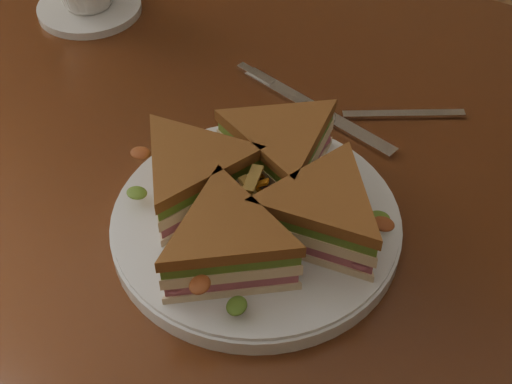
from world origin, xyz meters
The scene contains 7 objects.
table centered at (0.00, 0.00, 0.65)m, with size 1.20×0.80×0.75m.
plate centered at (-0.02, -0.09, 0.76)m, with size 0.26×0.26×0.02m, color white.
sandwich_wedges centered at (-0.02, -0.09, 0.80)m, with size 0.27×0.27×0.06m.
crisps_mound centered at (-0.02, -0.09, 0.79)m, with size 0.09×0.09×0.05m, color #BF6B18, non-canonical shape.
spoon centered at (-0.02, 0.08, 0.75)m, with size 0.16×0.11×0.01m.
knife centered at (-0.06, 0.08, 0.75)m, with size 0.21×0.06×0.00m.
saucer centered at (-0.38, 0.11, 0.76)m, with size 0.13×0.13×0.01m, color white.
Camera 1 is at (0.20, -0.46, 1.24)m, focal length 50.00 mm.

